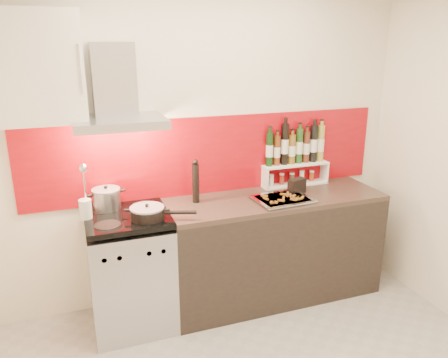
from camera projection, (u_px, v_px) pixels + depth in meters
name	position (u px, v px, depth m)	size (l,w,h in m)	color
back_wall	(205.00, 146.00, 3.55)	(3.40, 0.02, 2.60)	silver
backsplash	(212.00, 155.00, 3.58)	(3.00, 0.02, 0.64)	maroon
range_stove	(131.00, 272.00, 3.31)	(0.60, 0.60, 0.91)	#B7B7BA
counter	(273.00, 247.00, 3.70)	(1.80, 0.60, 0.90)	black
range_hood	(116.00, 97.00, 3.05)	(0.62, 0.50, 0.61)	#B7B7BA
upper_cabinet	(26.00, 68.00, 2.80)	(0.70, 0.35, 0.72)	white
stock_pot	(107.00, 199.00, 3.27)	(0.21, 0.21, 0.18)	#B7B7BA
saute_pan	(148.00, 213.00, 3.09)	(0.46, 0.25, 0.11)	black
utensil_jar	(85.00, 203.00, 3.07)	(0.09, 0.13, 0.43)	silver
pepper_mill	(196.00, 182.00, 3.40)	(0.05, 0.05, 0.35)	black
step_shelf	(296.00, 156.00, 3.80)	(0.61, 0.17, 0.55)	white
caddy_box	(297.00, 187.00, 3.63)	(0.16, 0.07, 0.13)	black
baking_tray	(283.00, 199.00, 3.47)	(0.46, 0.37, 0.03)	silver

